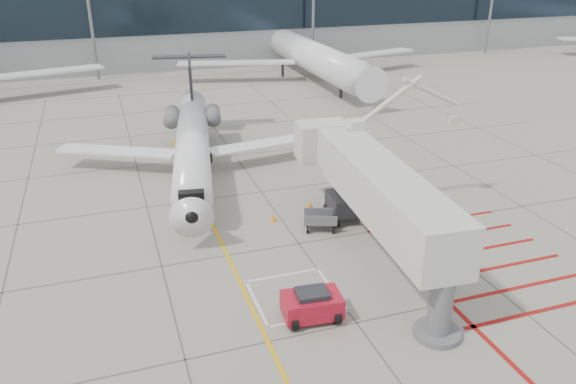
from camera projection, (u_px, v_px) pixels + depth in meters
name	position (u px, v px, depth m)	size (l,w,h in m)	color
ground_plane	(324.00, 279.00, 29.65)	(260.00, 260.00, 0.00)	gray
regional_jet	(191.00, 139.00, 39.68)	(21.60, 27.24, 7.14)	white
jet_bridge	(386.00, 204.00, 29.44)	(8.73, 18.42, 7.37)	silver
pushback_tug	(312.00, 304.00, 26.21)	(2.73, 1.70, 1.59)	#AE1025
baggage_cart	(320.00, 220.00, 34.50)	(2.00, 1.26, 1.26)	#545458
ground_power_unit	(380.00, 210.00, 35.32)	(2.18, 1.27, 1.73)	silver
cone_nose	(274.00, 218.00, 35.70)	(0.36, 0.36, 0.51)	orange
cone_side	(309.00, 204.00, 37.67)	(0.32, 0.32, 0.45)	orange
terminal_building	(220.00, 7.00, 90.41)	(180.00, 28.00, 14.00)	gray
terminal_glass_band	(241.00, 9.00, 77.83)	(180.00, 0.10, 6.00)	black
bg_aircraft_c	(308.00, 35.00, 72.00)	(33.37, 37.07, 11.12)	silver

